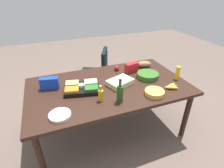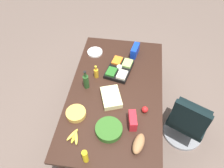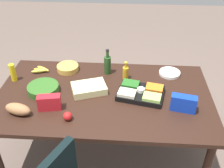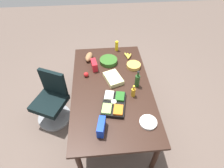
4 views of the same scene
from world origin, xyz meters
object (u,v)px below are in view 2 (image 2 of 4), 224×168
at_px(paper_plate_stack, 95,52).
at_px(banana_bunch, 74,136).
at_px(chip_bowl, 76,113).
at_px(wine_bottle, 86,81).
at_px(sheet_cake, 111,97).
at_px(veggie_tray, 119,69).
at_px(conference_table, 116,94).
at_px(chip_bag_blue, 135,51).
at_px(chip_bag_red, 133,120).
at_px(apple_red, 145,110).
at_px(bread_loaf, 139,144).
at_px(salad_bowl, 109,129).
at_px(dressing_bottle, 96,73).
at_px(office_chair, 187,123).
at_px(mustard_bottle, 85,157).

height_order(paper_plate_stack, banana_bunch, banana_bunch).
xyz_separation_m(chip_bowl, wine_bottle, (-0.43, 0.03, 0.08)).
relative_size(sheet_cake, veggie_tray, 0.68).
bearing_deg(conference_table, chip_bag_blue, 165.56).
distance_m(chip_bag_red, banana_bunch, 0.65).
xyz_separation_m(chip_bag_blue, veggie_tray, (0.36, -0.18, -0.04)).
height_order(conference_table, wine_bottle, wine_bottle).
distance_m(chip_bowl, sheet_cake, 0.46).
distance_m(wine_bottle, banana_bunch, 0.72).
bearing_deg(apple_red, wine_bottle, -109.90).
relative_size(chip_bag_blue, banana_bunch, 1.13).
bearing_deg(apple_red, chip_bag_red, -35.11).
bearing_deg(wine_bottle, chip_bag_blue, 141.49).
height_order(chip_bag_blue, bread_loaf, chip_bag_blue).
bearing_deg(salad_bowl, dressing_bottle, -159.86).
relative_size(conference_table, dressing_bottle, 10.60).
bearing_deg(chip_bowl, salad_bowl, 69.17).
bearing_deg(chip_bowl, chip_bag_red, 87.84).
bearing_deg(bread_loaf, dressing_bottle, -145.65).
relative_size(veggie_tray, banana_bunch, 2.43).
relative_size(paper_plate_stack, dressing_bottle, 1.14).
xyz_separation_m(office_chair, apple_red, (0.16, -0.60, 0.45)).
distance_m(office_chair, salad_bowl, 1.18).
relative_size(bread_loaf, salad_bowl, 0.81).
bearing_deg(apple_red, mustard_bottle, -39.59).
height_order(chip_bag_red, wine_bottle, wine_bottle).
relative_size(sheet_cake, banana_bunch, 1.64).
bearing_deg(bread_loaf, office_chair, 132.86).
bearing_deg(wine_bottle, banana_bunch, 1.92).
height_order(banana_bunch, salad_bowl, salad_bowl).
relative_size(chip_bag_red, mustard_bottle, 1.08).
xyz_separation_m(chip_bowl, mustard_bottle, (0.51, 0.23, 0.06)).
bearing_deg(mustard_bottle, chip_bowl, -155.64).
relative_size(bread_loaf, mustard_bottle, 1.30).
height_order(conference_table, paper_plate_stack, paper_plate_stack).
distance_m(chip_bag_blue, salad_bowl, 1.31).
bearing_deg(sheet_cake, banana_bunch, -29.37).
height_order(apple_red, salad_bowl, apple_red).
relative_size(office_chair, chip_bag_blue, 4.11).
relative_size(chip_bag_red, salad_bowl, 0.67).
height_order(chip_bowl, banana_bunch, chip_bowl).
height_order(chip_bowl, wine_bottle, wine_bottle).
relative_size(office_chair, chip_bowl, 3.91).
distance_m(paper_plate_stack, apple_red, 1.21).
bearing_deg(veggie_tray, sheet_cake, -4.88).
xyz_separation_m(conference_table, sheet_cake, (0.14, -0.04, 0.10)).
bearing_deg(office_chair, chip_bag_blue, -135.75).
bearing_deg(chip_bag_blue, office_chair, 44.25).
bearing_deg(veggie_tray, paper_plate_stack, -127.88).
xyz_separation_m(paper_plate_stack, mustard_bottle, (1.60, 0.22, 0.08)).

